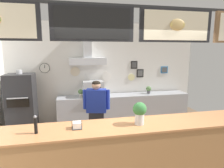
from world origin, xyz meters
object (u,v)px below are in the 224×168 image
pizza_oven (22,105)px  basil_vase (140,112)px  espresso_machine (93,89)px  napkin_holder (77,125)px  pepper_grinder (36,125)px  potted_basil (81,92)px  shop_worker (97,113)px  potted_rosemary (149,89)px

pizza_oven → basil_vase: size_ratio=4.92×
espresso_machine → napkin_holder: 2.71m
basil_vase → pepper_grinder: bearing=-178.7°
potted_basil → shop_worker: bearing=-78.0°
pizza_oven → pepper_grinder: bearing=-72.1°
pizza_oven → potted_rosemary: bearing=4.3°
potted_basil → basil_vase: 2.83m
potted_rosemary → basil_vase: bearing=-115.2°
espresso_machine → pepper_grinder: espresso_machine is taller
espresso_machine → pepper_grinder: bearing=-111.5°
pizza_oven → basil_vase: 3.39m
shop_worker → potted_rosemary: shop_worker is taller
potted_rosemary → pepper_grinder: bearing=-135.3°
shop_worker → potted_rosemary: (1.78, 1.35, 0.19)m
shop_worker → napkin_holder: shop_worker is taller
pizza_oven → potted_basil: size_ratio=7.80×
potted_basil → pepper_grinder: bearing=-104.7°
espresso_machine → basil_vase: size_ratio=1.67×
basil_vase → pepper_grinder: basil_vase is taller
shop_worker → potted_basil: size_ratio=7.05×
potted_rosemary → basil_vase: size_ratio=0.65×
espresso_machine → pepper_grinder: (-1.07, -2.72, 0.09)m
pizza_oven → potted_rosemary: (3.58, 0.27, 0.21)m
shop_worker → potted_basil: bearing=-64.7°
potted_basil → napkin_holder: (-0.16, -2.68, 0.09)m
pepper_grinder → napkin_holder: size_ratio=1.73×
shop_worker → pepper_grinder: size_ratio=5.96×
napkin_holder → pizza_oven: bearing=119.2°
potted_rosemary → potted_basil: potted_rosemary is taller
espresso_machine → pizza_oven: bearing=-172.8°
potted_basil → pepper_grinder: pepper_grinder is taller
pepper_grinder → espresso_machine: bearing=68.5°
pizza_oven → shop_worker: (1.81, -1.08, 0.02)m
potted_rosemary → potted_basil: (-2.06, -0.02, -0.00)m
pepper_grinder → napkin_holder: bearing=6.4°
shop_worker → potted_basil: 1.38m
shop_worker → potted_rosemary: bearing=-129.5°
pizza_oven → pepper_grinder: 2.64m
pizza_oven → shop_worker: size_ratio=1.11×
napkin_holder → potted_basil: bearing=86.5°
shop_worker → napkin_holder: (-0.45, -1.34, 0.28)m
potted_rosemary → potted_basil: 2.06m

